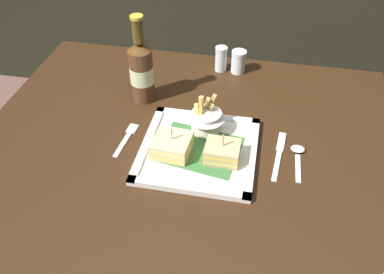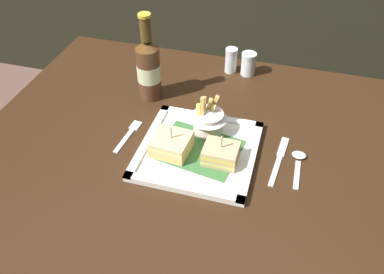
{
  "view_description": "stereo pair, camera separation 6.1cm",
  "coord_description": "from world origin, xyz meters",
  "px_view_note": "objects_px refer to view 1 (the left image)",
  "views": [
    {
      "loc": [
        0.16,
        -0.72,
        1.45
      ],
      "look_at": [
        0.02,
        -0.01,
        0.81
      ],
      "focal_mm": 37.6,
      "sensor_mm": 36.0,
      "label": 1
    },
    {
      "loc": [
        0.22,
        -0.71,
        1.45
      ],
      "look_at": [
        0.02,
        -0.01,
        0.81
      ],
      "focal_mm": 37.6,
      "sensor_mm": 36.0,
      "label": 2
    }
  ],
  "objects_px": {
    "square_plate": "(199,150)",
    "knife": "(279,153)",
    "sandwich_half_left": "(172,145)",
    "pepper_shaker": "(238,63)",
    "spoon": "(298,154)",
    "sandwich_half_right": "(222,152)",
    "salt_shaker": "(221,60)",
    "beer_bottle": "(141,70)",
    "dining_table": "(186,190)",
    "fries_cup": "(206,118)",
    "fork": "(127,138)"
  },
  "relations": [
    {
      "from": "sandwich_half_left",
      "to": "pepper_shaker",
      "type": "height_order",
      "value": "sandwich_half_left"
    },
    {
      "from": "sandwich_half_left",
      "to": "spoon",
      "type": "bearing_deg",
      "value": 11.03
    },
    {
      "from": "dining_table",
      "to": "sandwich_half_left",
      "type": "height_order",
      "value": "sandwich_half_left"
    },
    {
      "from": "square_plate",
      "to": "pepper_shaker",
      "type": "bearing_deg",
      "value": 82.01
    },
    {
      "from": "sandwich_half_right",
      "to": "salt_shaker",
      "type": "relative_size",
      "value": 1.03
    },
    {
      "from": "fries_cup",
      "to": "salt_shaker",
      "type": "relative_size",
      "value": 1.37
    },
    {
      "from": "dining_table",
      "to": "square_plate",
      "type": "height_order",
      "value": "square_plate"
    },
    {
      "from": "fork",
      "to": "pepper_shaker",
      "type": "relative_size",
      "value": 1.81
    },
    {
      "from": "fries_cup",
      "to": "salt_shaker",
      "type": "xyz_separation_m",
      "value": [
        -0.01,
        0.31,
        -0.02
      ]
    },
    {
      "from": "dining_table",
      "to": "square_plate",
      "type": "distance_m",
      "value": 0.17
    },
    {
      "from": "beer_bottle",
      "to": "spoon",
      "type": "xyz_separation_m",
      "value": [
        0.43,
        -0.16,
        -0.09
      ]
    },
    {
      "from": "spoon",
      "to": "salt_shaker",
      "type": "bearing_deg",
      "value": 124.46
    },
    {
      "from": "beer_bottle",
      "to": "pepper_shaker",
      "type": "xyz_separation_m",
      "value": [
        0.25,
        0.19,
        -0.06
      ]
    },
    {
      "from": "beer_bottle",
      "to": "spoon",
      "type": "relative_size",
      "value": 2.03
    },
    {
      "from": "sandwich_half_left",
      "to": "fries_cup",
      "type": "height_order",
      "value": "fries_cup"
    },
    {
      "from": "square_plate",
      "to": "sandwich_half_left",
      "type": "height_order",
      "value": "sandwich_half_left"
    },
    {
      "from": "beer_bottle",
      "to": "pepper_shaker",
      "type": "distance_m",
      "value": 0.32
    },
    {
      "from": "square_plate",
      "to": "knife",
      "type": "bearing_deg",
      "value": 9.31
    },
    {
      "from": "fries_cup",
      "to": "beer_bottle",
      "type": "xyz_separation_m",
      "value": [
        -0.2,
        0.12,
        0.04
      ]
    },
    {
      "from": "square_plate",
      "to": "sandwich_half_right",
      "type": "distance_m",
      "value": 0.07
    },
    {
      "from": "fork",
      "to": "spoon",
      "type": "relative_size",
      "value": 1.05
    },
    {
      "from": "knife",
      "to": "sandwich_half_right",
      "type": "bearing_deg",
      "value": -157.83
    },
    {
      "from": "spoon",
      "to": "fork",
      "type": "bearing_deg",
      "value": -177.33
    },
    {
      "from": "dining_table",
      "to": "fries_cup",
      "type": "bearing_deg",
      "value": 56.0
    },
    {
      "from": "dining_table",
      "to": "knife",
      "type": "bearing_deg",
      "value": 4.5
    },
    {
      "from": "fork",
      "to": "salt_shaker",
      "type": "distance_m",
      "value": 0.42
    },
    {
      "from": "fries_cup",
      "to": "beer_bottle",
      "type": "distance_m",
      "value": 0.24
    },
    {
      "from": "square_plate",
      "to": "sandwich_half_right",
      "type": "height_order",
      "value": "sandwich_half_right"
    },
    {
      "from": "pepper_shaker",
      "to": "dining_table",
      "type": "bearing_deg",
      "value": -103.59
    },
    {
      "from": "fork",
      "to": "beer_bottle",
      "type": "bearing_deg",
      "value": 91.75
    },
    {
      "from": "sandwich_half_right",
      "to": "fries_cup",
      "type": "relative_size",
      "value": 0.75
    },
    {
      "from": "dining_table",
      "to": "beer_bottle",
      "type": "bearing_deg",
      "value": 131.76
    },
    {
      "from": "sandwich_half_right",
      "to": "salt_shaker",
      "type": "height_order",
      "value": "sandwich_half_right"
    },
    {
      "from": "sandwich_half_right",
      "to": "knife",
      "type": "relative_size",
      "value": 0.46
    },
    {
      "from": "knife",
      "to": "sandwich_half_left",
      "type": "bearing_deg",
      "value": -167.92
    },
    {
      "from": "beer_bottle",
      "to": "salt_shaker",
      "type": "height_order",
      "value": "beer_bottle"
    },
    {
      "from": "fries_cup",
      "to": "pepper_shaker",
      "type": "distance_m",
      "value": 0.31
    },
    {
      "from": "sandwich_half_left",
      "to": "knife",
      "type": "relative_size",
      "value": 0.53
    },
    {
      "from": "beer_bottle",
      "to": "spoon",
      "type": "distance_m",
      "value": 0.47
    },
    {
      "from": "spoon",
      "to": "salt_shaker",
      "type": "xyz_separation_m",
      "value": [
        -0.24,
        0.35,
        0.03
      ]
    },
    {
      "from": "fries_cup",
      "to": "beer_bottle",
      "type": "bearing_deg",
      "value": 149.61
    },
    {
      "from": "sandwich_half_left",
      "to": "knife",
      "type": "xyz_separation_m",
      "value": [
        0.25,
        0.05,
        -0.03
      ]
    },
    {
      "from": "square_plate",
      "to": "beer_bottle",
      "type": "xyz_separation_m",
      "value": [
        -0.19,
        0.19,
        0.09
      ]
    },
    {
      "from": "sandwich_half_left",
      "to": "spoon",
      "type": "distance_m",
      "value": 0.31
    },
    {
      "from": "sandwich_half_left",
      "to": "dining_table",
      "type": "bearing_deg",
      "value": 55.86
    },
    {
      "from": "sandwich_half_left",
      "to": "spoon",
      "type": "xyz_separation_m",
      "value": [
        0.3,
        0.06,
        -0.03
      ]
    },
    {
      "from": "fries_cup",
      "to": "fork",
      "type": "height_order",
      "value": "fries_cup"
    },
    {
      "from": "spoon",
      "to": "sandwich_half_right",
      "type": "bearing_deg",
      "value": -161.91
    },
    {
      "from": "sandwich_half_left",
      "to": "salt_shaker",
      "type": "relative_size",
      "value": 1.17
    },
    {
      "from": "spoon",
      "to": "knife",
      "type": "bearing_deg",
      "value": -175.12
    }
  ]
}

